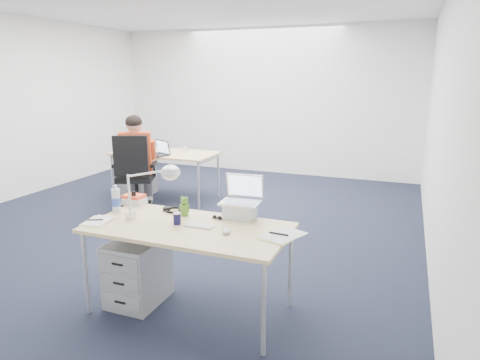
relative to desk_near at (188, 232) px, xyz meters
name	(u,v)px	position (x,y,z in m)	size (l,w,h in m)	color
floor	(176,226)	(-1.14, 1.74, -0.68)	(7.00, 7.00, 0.00)	black
room	(171,91)	(-1.14, 1.74, 1.03)	(6.02, 7.02, 2.80)	white
desk_near	(188,232)	(0.00, 0.00, 0.00)	(1.60, 0.80, 0.73)	#D9BB7D
desk_far	(165,155)	(-1.93, 2.85, 0.00)	(1.60, 0.80, 0.73)	#D9BB7D
office_chair	(136,190)	(-1.93, 2.04, -0.37)	(0.93, 0.93, 1.12)	black
seated_person	(137,163)	(-2.01, 2.22, -0.01)	(0.67, 0.83, 1.36)	#C4411C
drawer_pedestal_near	(138,271)	(-0.48, -0.04, -0.41)	(0.40, 0.50, 0.55)	#9CA0A2
drawer_pedestal_far	(138,178)	(-2.44, 2.85, -0.41)	(0.40, 0.50, 0.55)	#9CA0A2
silver_laptop	(240,198)	(0.31, 0.35, 0.22)	(0.33, 0.26, 0.35)	silver
wireless_keyboard	(199,225)	(0.08, 0.03, 0.05)	(0.24, 0.10, 0.01)	white
computer_mouse	(226,231)	(0.34, -0.04, 0.06)	(0.06, 0.10, 0.04)	white
headphones	(174,209)	(-0.30, 0.30, 0.06)	(0.21, 0.16, 0.03)	black
can_koozie	(177,218)	(-0.10, 0.01, 0.10)	(0.06, 0.06, 0.10)	#15143E
water_bottle	(116,199)	(-0.75, 0.09, 0.17)	(0.08, 0.08, 0.24)	silver
bear_figurine	(185,206)	(-0.15, 0.22, 0.13)	(0.09, 0.07, 0.17)	#38741F
book_stack	(134,199)	(-0.75, 0.35, 0.09)	(0.20, 0.15, 0.09)	silver
cordless_phone	(134,198)	(-0.73, 0.32, 0.11)	(0.04, 0.02, 0.13)	black
papers_left	(97,221)	(-0.74, -0.18, 0.05)	(0.18, 0.26, 0.01)	#F2F58E
papers_right	(281,236)	(0.75, 0.05, 0.05)	(0.23, 0.32, 0.01)	#F2F58E
sunglasses	(217,218)	(0.14, 0.24, 0.06)	(0.09, 0.04, 0.02)	black
desk_lamp	(145,191)	(-0.38, -0.02, 0.30)	(0.45, 0.16, 0.51)	silver
dark_laptop	(157,148)	(-1.90, 2.58, 0.16)	(0.32, 0.31, 0.23)	black
far_cup	(185,150)	(-1.63, 2.95, 0.09)	(0.06, 0.06, 0.09)	white
far_papers	(142,150)	(-2.36, 2.87, 0.05)	(0.22, 0.32, 0.01)	white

